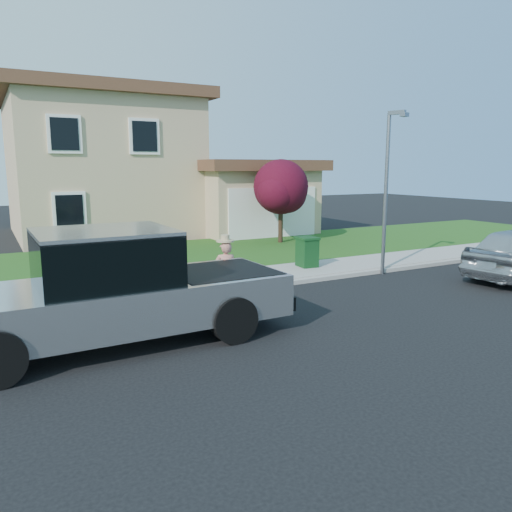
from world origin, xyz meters
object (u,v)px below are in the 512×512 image
Objects in this scene: ornamental_tree at (281,190)px; street_lamp at (388,183)px; trash_bin at (307,252)px; pickup_truck at (115,291)px; woman at (225,272)px.

street_lamp reaches higher than ornamental_tree.
ornamental_tree reaches higher than trash_bin.
pickup_truck is 8.00m from trash_bin.
pickup_truck is 9.33m from street_lamp.
pickup_truck is at bearing 177.60° from street_lamp.
street_lamp is at bearing -34.86° from trash_bin.
ornamental_tree reaches higher than pickup_truck.
woman is at bearing -129.42° from ornamental_tree.
ornamental_tree is 5.92m from trash_bin.
street_lamp reaches higher than woman.
woman is 6.28m from street_lamp.
woman reaches higher than trash_bin.
pickup_truck is at bearing -146.21° from trash_bin.
street_lamp reaches higher than pickup_truck.
pickup_truck is 3.32m from woman.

